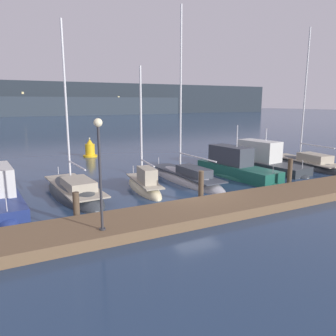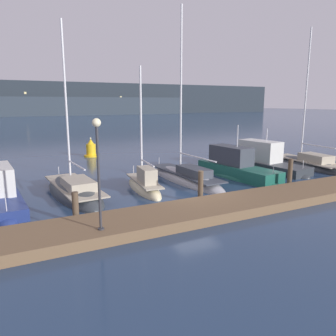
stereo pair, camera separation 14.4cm
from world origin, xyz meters
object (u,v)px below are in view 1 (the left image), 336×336
Objects in this scene: motorboat_berth_6 at (236,171)px; dock_lamppost at (99,157)px; sailboat_berth_5 at (186,179)px; motorboat_berth_2 at (1,200)px; sailboat_berth_4 at (144,187)px; sailboat_berth_3 at (74,193)px; motorboat_berth_7 at (264,164)px; sailboat_berth_8 at (306,165)px; channel_buoy at (90,150)px.

dock_lamppost is at bearing -151.01° from motorboat_berth_6.
sailboat_berth_5 is 2.84× the size of dock_lamppost.
motorboat_berth_2 is 7.77m from sailboat_berth_4.
motorboat_berth_7 is at bearing 1.79° from sailboat_berth_3.
motorboat_berth_2 is 0.67× the size of sailboat_berth_3.
motorboat_berth_6 is 13.53m from dock_lamppost.
sailboat_berth_5 is at bearing 13.53° from sailboat_berth_4.
motorboat_berth_2 is 3.78m from sailboat_berth_3.
sailboat_berth_4 is 14.75m from sailboat_berth_8.
sailboat_berth_3 is at bearing 177.26° from motorboat_berth_6.
motorboat_berth_6 is (11.20, -0.54, 0.30)m from sailboat_berth_3.
motorboat_berth_6 is (7.21, 0.32, 0.22)m from sailboat_berth_4.
motorboat_berth_7 is at bearing 170.24° from sailboat_berth_8.
sailboat_berth_3 reaches higher than channel_buoy.
sailboat_berth_8 is at bearing 2.47° from motorboat_berth_6.
sailboat_berth_3 is at bearing 4.70° from motorboat_berth_2.
channel_buoy is (7.94, 13.17, 0.37)m from motorboat_berth_2.
motorboat_berth_7 is 4.00m from sailboat_berth_8.
channel_buoy is (-14.54, 13.08, 0.57)m from sailboat_berth_8.
sailboat_berth_5 reaches higher than sailboat_berth_8.
sailboat_berth_8 is at bearing 2.49° from sailboat_berth_4.
sailboat_berth_4 is 10.89m from motorboat_berth_7.
sailboat_berth_5 is at bearing 172.64° from motorboat_berth_6.
motorboat_berth_7 is at bearing 26.04° from dock_lamppost.
sailboat_berth_3 is 2.48× the size of dock_lamppost.
motorboat_berth_2 is 0.60× the size of sailboat_berth_8.
sailboat_berth_4 is at bearing 54.42° from dock_lamppost.
sailboat_berth_5 is at bearing 41.75° from dock_lamppost.
sailboat_berth_3 reaches higher than sailboat_berth_4.
dock_lamppost is (-7.74, -6.90, 3.14)m from sailboat_berth_5.
sailboat_berth_3 is 7.64m from dock_lamppost.
sailboat_berth_8 reaches higher than sailboat_berth_3.
sailboat_berth_4 is 8.10m from dock_lamppost.
motorboat_berth_2 is 0.59× the size of sailboat_berth_5.
sailboat_berth_5 is 1.56× the size of motorboat_berth_7.
sailboat_berth_8 reaches higher than motorboat_berth_7.
dock_lamppost reaches higher than motorboat_berth_2.
motorboat_berth_7 is (14.79, 0.46, 0.36)m from sailboat_berth_3.
channel_buoy is 20.49m from dock_lamppost.
sailboat_berth_4 is 1.03× the size of motorboat_berth_7.
sailboat_berth_8 is (7.53, 0.32, -0.28)m from motorboat_berth_6.
dock_lamppost reaches higher than motorboat_berth_7.
motorboat_berth_7 is 17.11m from dock_lamppost.
motorboat_berth_6 is at bearing -177.53° from sailboat_berth_8.
sailboat_berth_5 reaches higher than sailboat_berth_4.
sailboat_berth_3 is 7.36m from sailboat_berth_5.
sailboat_berth_5 reaches higher than motorboat_berth_7.
motorboat_berth_2 is 14.96m from motorboat_berth_6.
dock_lamppost is at bearing -102.95° from channel_buoy.
sailboat_berth_8 reaches higher than motorboat_berth_6.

